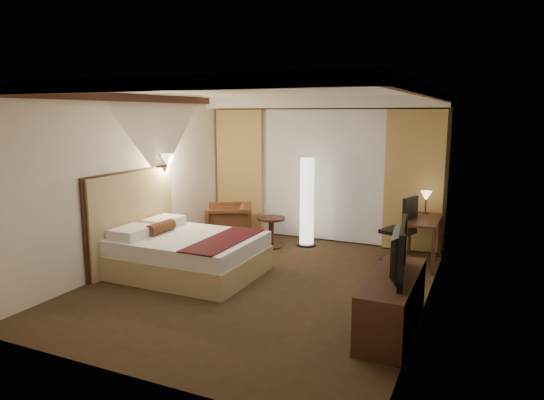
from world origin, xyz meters
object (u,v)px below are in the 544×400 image
at_px(bed, 189,255).
at_px(dresser, 392,303).
at_px(desk, 421,241).
at_px(floor_lamp, 307,202).
at_px(television, 392,248).
at_px(office_chair, 398,229).
at_px(armchair, 229,222).
at_px(side_table, 271,232).

distance_m(bed, dresser, 3.24).
height_order(bed, desk, desk).
xyz_separation_m(floor_lamp, television, (2.07, -2.93, 0.14)).
bearing_deg(bed, floor_lamp, 64.74).
bearing_deg(office_chair, desk, 28.06).
bearing_deg(office_chair, armchair, -155.88).
bearing_deg(side_table, office_chair, 1.81).
xyz_separation_m(bed, floor_lamp, (1.06, 2.24, 0.51)).
bearing_deg(bed, armchair, 99.32).
distance_m(side_table, floor_lamp, 0.85).
height_order(dresser, television, television).
relative_size(side_table, office_chair, 0.50).
height_order(floor_lamp, television, floor_lamp).
relative_size(bed, desk, 1.83).
bearing_deg(side_table, desk, 2.66).
bearing_deg(armchair, office_chair, 67.86).
relative_size(armchair, television, 0.76).
relative_size(side_table, television, 0.51).
relative_size(armchair, side_table, 1.50).
bearing_deg(television, bed, 70.11).
distance_m(bed, side_table, 1.92).
height_order(desk, dresser, desk).
distance_m(floor_lamp, television, 3.59).
bearing_deg(armchair, dresser, 29.01).
bearing_deg(dresser, floor_lamp, 125.67).
relative_size(side_table, floor_lamp, 0.34).
xyz_separation_m(bed, armchair, (-0.28, 1.71, 0.12)).
height_order(bed, side_table, bed).
xyz_separation_m(floor_lamp, office_chair, (1.69, -0.32, -0.26)).
height_order(bed, television, television).
bearing_deg(desk, dresser, -88.92).
distance_m(bed, armchair, 1.74).
bearing_deg(bed, desk, 32.35).
distance_m(office_chair, dresser, 2.66).
distance_m(side_table, desk, 2.59).
relative_size(office_chair, dresser, 0.68).
distance_m(floor_lamp, office_chair, 1.74).
distance_m(side_table, dresser, 3.66).
bearing_deg(bed, television, -12.44).
bearing_deg(floor_lamp, desk, -7.49).
height_order(armchair, side_table, armchair).
distance_m(office_chair, television, 2.67).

